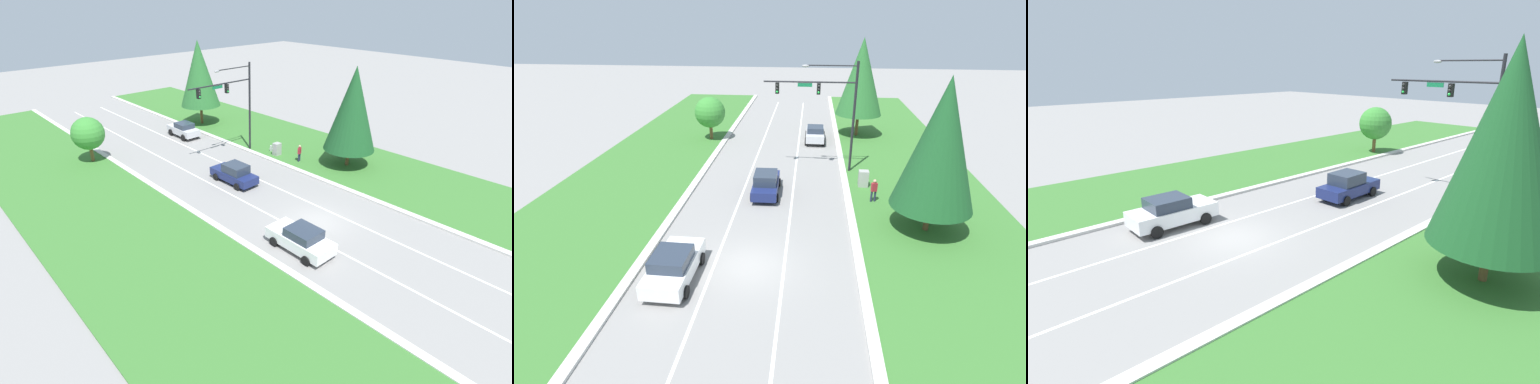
% 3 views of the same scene
% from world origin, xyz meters
% --- Properties ---
extents(ground_plane, '(160.00, 160.00, 0.00)m').
position_xyz_m(ground_plane, '(0.00, 0.00, 0.00)').
color(ground_plane, gray).
extents(curb_strip_right, '(0.50, 90.00, 0.15)m').
position_xyz_m(curb_strip_right, '(5.65, 0.00, 0.07)').
color(curb_strip_right, beige).
rests_on(curb_strip_right, ground_plane).
extents(curb_strip_left, '(0.50, 90.00, 0.15)m').
position_xyz_m(curb_strip_left, '(-5.65, 0.00, 0.07)').
color(curb_strip_left, beige).
rests_on(curb_strip_left, ground_plane).
extents(grass_verge_right, '(10.00, 90.00, 0.08)m').
position_xyz_m(grass_verge_right, '(10.90, 0.00, 0.04)').
color(grass_verge_right, '#38702D').
rests_on(grass_verge_right, ground_plane).
extents(grass_verge_left, '(10.00, 90.00, 0.08)m').
position_xyz_m(grass_verge_left, '(-10.90, 0.00, 0.04)').
color(grass_verge_left, '#38702D').
rests_on(grass_verge_left, ground_plane).
extents(lane_stripe_inner_left, '(0.14, 81.00, 0.01)m').
position_xyz_m(lane_stripe_inner_left, '(-1.80, 0.00, 0.00)').
color(lane_stripe_inner_left, white).
rests_on(lane_stripe_inner_left, ground_plane).
extents(lane_stripe_inner_right, '(0.14, 81.00, 0.01)m').
position_xyz_m(lane_stripe_inner_right, '(1.80, 0.00, 0.00)').
color(lane_stripe_inner_right, white).
rests_on(lane_stripe_inner_right, ground_plane).
extents(traffic_signal_mast, '(7.08, 0.41, 8.64)m').
position_xyz_m(traffic_signal_mast, '(4.27, 14.00, 5.68)').
color(traffic_signal_mast, black).
rests_on(traffic_signal_mast, ground_plane).
extents(silver_sedan, '(1.97, 4.12, 1.61)m').
position_xyz_m(silver_sedan, '(3.39, 21.93, 0.83)').
color(silver_sedan, silver).
rests_on(silver_sedan, ground_plane).
extents(navy_sedan, '(2.01, 4.42, 1.68)m').
position_xyz_m(navy_sedan, '(-0.11, 8.97, 0.82)').
color(navy_sedan, navy).
rests_on(navy_sedan, ground_plane).
extents(white_sedan, '(2.14, 4.41, 1.60)m').
position_xyz_m(white_sedan, '(-3.42, -1.42, 0.81)').
color(white_sedan, white).
rests_on(white_sedan, ground_plane).
extents(utility_cabinet, '(0.70, 0.60, 1.29)m').
position_xyz_m(utility_cabinet, '(6.92, 10.88, 0.64)').
color(utility_cabinet, '#9E9E99').
rests_on(utility_cabinet, ground_plane).
extents(pedestrian, '(0.43, 0.32, 1.69)m').
position_xyz_m(pedestrian, '(7.31, 8.29, 0.94)').
color(pedestrian, '#232842').
rests_on(pedestrian, ground_plane).
extents(fire_hydrant, '(0.34, 0.20, 0.70)m').
position_xyz_m(fire_hydrant, '(7.23, 12.04, 0.34)').
color(fire_hydrant, '#B7B7BC').
rests_on(fire_hydrant, ground_plane).
extents(conifer_near_right_tree, '(4.64, 4.64, 9.73)m').
position_xyz_m(conifer_near_right_tree, '(7.71, 24.51, 6.01)').
color(conifer_near_right_tree, brown).
rests_on(conifer_near_right_tree, ground_plane).
extents(oak_near_left_tree, '(3.01, 3.01, 4.31)m').
position_xyz_m(oak_near_left_tree, '(-7.08, 21.62, 2.79)').
color(oak_near_left_tree, brown).
rests_on(oak_near_left_tree, ground_plane).
extents(conifer_far_right_tree, '(4.61, 4.61, 9.03)m').
position_xyz_m(conifer_far_right_tree, '(9.92, 4.69, 5.34)').
color(conifer_far_right_tree, brown).
rests_on(conifer_far_right_tree, ground_plane).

